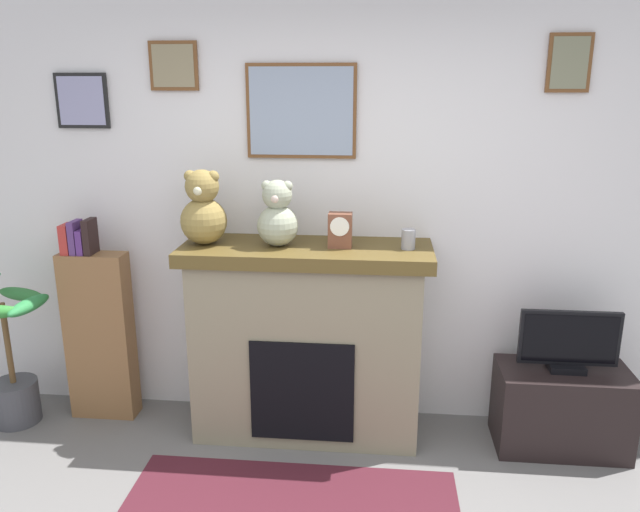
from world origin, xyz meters
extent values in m
cube|color=silver|center=(0.00, 2.00, 1.30)|extent=(5.20, 0.12, 2.60)
cube|color=brown|center=(-0.26, 1.93, 1.94)|extent=(0.65, 0.02, 0.54)
cube|color=#8996AC|center=(-0.26, 1.91, 1.94)|extent=(0.61, 0.00, 0.50)
cube|color=brown|center=(1.23, 1.93, 2.20)|extent=(0.24, 0.02, 0.32)
cube|color=#727258|center=(1.23, 1.91, 2.20)|extent=(0.20, 0.00, 0.28)
cube|color=brown|center=(-1.01, 1.93, 2.19)|extent=(0.29, 0.02, 0.28)
cube|color=#847758|center=(-1.01, 1.91, 2.19)|extent=(0.25, 0.00, 0.24)
cube|color=black|center=(-1.59, 1.93, 1.99)|extent=(0.32, 0.02, 0.32)
cube|color=#8D8DB2|center=(-1.59, 1.91, 1.99)|extent=(0.28, 0.00, 0.28)
cube|color=gray|center=(-0.21, 1.69, 0.56)|extent=(1.33, 0.50, 1.11)
cube|color=brown|center=(-0.21, 1.69, 1.15)|extent=(1.45, 0.56, 0.08)
cube|color=black|center=(-0.21, 1.43, 0.39)|extent=(0.60, 0.02, 0.61)
cube|color=brown|center=(-1.54, 1.74, 0.55)|extent=(0.41, 0.16, 1.09)
cube|color=#AB2E2A|center=(-1.68, 1.74, 1.18)|extent=(0.05, 0.13, 0.18)
cube|color=#513169|center=(-1.63, 1.74, 1.19)|extent=(0.04, 0.13, 0.20)
cube|color=#512A71|center=(-1.58, 1.74, 1.17)|extent=(0.04, 0.13, 0.15)
cube|color=black|center=(-1.54, 1.74, 1.20)|extent=(0.04, 0.13, 0.22)
cylinder|color=#3F3F44|center=(-2.07, 1.59, 0.14)|extent=(0.28, 0.28, 0.28)
cylinder|color=brown|center=(-2.07, 1.59, 0.54)|extent=(0.04, 0.04, 0.53)
ellipsoid|color=#2A7E3E|center=(-1.88, 1.56, 0.81)|extent=(0.14, 0.37, 0.08)
ellipsoid|color=#2C6C32|center=(-2.03, 1.73, 0.81)|extent=(0.37, 0.20, 0.08)
cube|color=black|center=(1.31, 1.64, 0.25)|extent=(0.75, 0.40, 0.49)
cube|color=black|center=(1.31, 1.64, 0.51)|extent=(0.20, 0.14, 0.04)
cube|color=black|center=(1.31, 1.64, 0.70)|extent=(0.56, 0.03, 0.32)
cube|color=black|center=(1.31, 1.62, 0.70)|extent=(0.52, 0.00, 0.28)
cylinder|color=gray|center=(0.38, 1.67, 1.25)|extent=(0.08, 0.08, 0.11)
cube|color=brown|center=(-0.01, 1.67, 1.29)|extent=(0.13, 0.09, 0.20)
cylinder|color=white|center=(-0.01, 1.62, 1.32)|extent=(0.11, 0.01, 0.11)
sphere|color=olive|center=(-0.80, 1.67, 1.33)|extent=(0.27, 0.27, 0.27)
sphere|color=olive|center=(-0.80, 1.67, 1.53)|extent=(0.19, 0.19, 0.19)
sphere|color=olive|center=(-0.87, 1.67, 1.59)|extent=(0.07, 0.07, 0.07)
sphere|color=olive|center=(-0.74, 1.67, 1.59)|extent=(0.07, 0.07, 0.07)
sphere|color=beige|center=(-0.80, 1.59, 1.52)|extent=(0.06, 0.06, 0.06)
sphere|color=#999E85|center=(-0.37, 1.67, 1.31)|extent=(0.24, 0.24, 0.24)
sphere|color=#999E85|center=(-0.37, 1.67, 1.49)|extent=(0.17, 0.17, 0.17)
sphere|color=#999E85|center=(-0.43, 1.67, 1.54)|extent=(0.06, 0.06, 0.06)
sphere|color=#999E85|center=(-0.31, 1.67, 1.54)|extent=(0.06, 0.06, 0.06)
sphere|color=beige|center=(-0.37, 1.60, 1.48)|extent=(0.05, 0.05, 0.05)
camera|label=1|loc=(0.21, -1.75, 2.10)|focal=34.73mm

